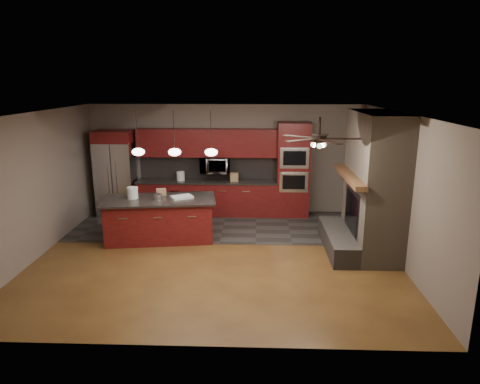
{
  "coord_description": "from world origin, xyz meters",
  "views": [
    {
      "loc": [
        0.75,
        -7.89,
        3.38
      ],
      "look_at": [
        0.44,
        0.6,
        1.16
      ],
      "focal_mm": 32.0,
      "sensor_mm": 36.0,
      "label": 1
    }
  ],
  "objects_px": {
    "refrigerator": "(116,173)",
    "cardboard_box": "(161,192)",
    "kitchen_island": "(160,219)",
    "paint_can": "(158,197)",
    "microwave": "(215,165)",
    "oven_tower": "(293,170)",
    "paint_tray": "(182,197)",
    "white_bucket": "(133,193)",
    "counter_box": "(234,177)",
    "counter_bucket": "(181,176)"
  },
  "relations": [
    {
      "from": "oven_tower",
      "to": "cardboard_box",
      "type": "height_order",
      "value": "oven_tower"
    },
    {
      "from": "kitchen_island",
      "to": "white_bucket",
      "type": "bearing_deg",
      "value": 170.63
    },
    {
      "from": "paint_can",
      "to": "oven_tower",
      "type": "bearing_deg",
      "value": 31.86
    },
    {
      "from": "white_bucket",
      "to": "paint_can",
      "type": "bearing_deg",
      "value": -6.0
    },
    {
      "from": "refrigerator",
      "to": "white_bucket",
      "type": "distance_m",
      "value": 1.97
    },
    {
      "from": "refrigerator",
      "to": "paint_tray",
      "type": "xyz_separation_m",
      "value": [
        1.96,
        -1.67,
        -0.15
      ]
    },
    {
      "from": "white_bucket",
      "to": "refrigerator",
      "type": "bearing_deg",
      "value": 117.54
    },
    {
      "from": "oven_tower",
      "to": "kitchen_island",
      "type": "distance_m",
      "value": 3.6
    },
    {
      "from": "microwave",
      "to": "paint_can",
      "type": "bearing_deg",
      "value": -118.37
    },
    {
      "from": "counter_bucket",
      "to": "counter_box",
      "type": "bearing_deg",
      "value": -2.08
    },
    {
      "from": "oven_tower",
      "to": "paint_tray",
      "type": "distance_m",
      "value": 3.08
    },
    {
      "from": "kitchen_island",
      "to": "microwave",
      "type": "bearing_deg",
      "value": 53.46
    },
    {
      "from": "refrigerator",
      "to": "cardboard_box",
      "type": "bearing_deg",
      "value": -44.4
    },
    {
      "from": "paint_tray",
      "to": "counter_bucket",
      "type": "height_order",
      "value": "counter_bucket"
    },
    {
      "from": "paint_tray",
      "to": "counter_box",
      "type": "xyz_separation_m",
      "value": [
        1.05,
        1.7,
        0.07
      ]
    },
    {
      "from": "refrigerator",
      "to": "kitchen_island",
      "type": "distance_m",
      "value": 2.38
    },
    {
      "from": "paint_can",
      "to": "counter_box",
      "type": "xyz_separation_m",
      "value": [
        1.54,
        1.83,
        0.03
      ]
    },
    {
      "from": "paint_can",
      "to": "microwave",
      "type": "bearing_deg",
      "value": 61.63
    },
    {
      "from": "microwave",
      "to": "kitchen_island",
      "type": "distance_m",
      "value": 2.31
    },
    {
      "from": "oven_tower",
      "to": "counter_box",
      "type": "height_order",
      "value": "oven_tower"
    },
    {
      "from": "oven_tower",
      "to": "paint_tray",
      "type": "xyz_separation_m",
      "value": [
        -2.53,
        -1.75,
        -0.25
      ]
    },
    {
      "from": "paint_can",
      "to": "paint_tray",
      "type": "bearing_deg",
      "value": 14.98
    },
    {
      "from": "microwave",
      "to": "paint_tray",
      "type": "distance_m",
      "value": 1.92
    },
    {
      "from": "oven_tower",
      "to": "paint_can",
      "type": "distance_m",
      "value": 3.56
    },
    {
      "from": "counter_bucket",
      "to": "paint_tray",
      "type": "bearing_deg",
      "value": -79.54
    },
    {
      "from": "counter_bucket",
      "to": "paint_can",
      "type": "bearing_deg",
      "value": -95.02
    },
    {
      "from": "cardboard_box",
      "to": "counter_bucket",
      "type": "height_order",
      "value": "counter_bucket"
    },
    {
      "from": "kitchen_island",
      "to": "paint_can",
      "type": "xyz_separation_m",
      "value": [
        -0.01,
        -0.04,
        0.51
      ]
    },
    {
      "from": "cardboard_box",
      "to": "counter_box",
      "type": "bearing_deg",
      "value": 26.52
    },
    {
      "from": "refrigerator",
      "to": "counter_box",
      "type": "distance_m",
      "value": 3.01
    },
    {
      "from": "white_bucket",
      "to": "cardboard_box",
      "type": "xyz_separation_m",
      "value": [
        0.55,
        0.32,
        -0.06
      ]
    },
    {
      "from": "counter_box",
      "to": "kitchen_island",
      "type": "bearing_deg",
      "value": -130.43
    },
    {
      "from": "microwave",
      "to": "kitchen_island",
      "type": "height_order",
      "value": "microwave"
    },
    {
      "from": "paint_can",
      "to": "paint_tray",
      "type": "distance_m",
      "value": 0.51
    },
    {
      "from": "kitchen_island",
      "to": "counter_bucket",
      "type": "relative_size",
      "value": 10.97
    },
    {
      "from": "paint_tray",
      "to": "microwave",
      "type": "bearing_deg",
      "value": 43.84
    },
    {
      "from": "refrigerator",
      "to": "counter_bucket",
      "type": "height_order",
      "value": "refrigerator"
    },
    {
      "from": "cardboard_box",
      "to": "paint_can",
      "type": "bearing_deg",
      "value": -104.89
    },
    {
      "from": "paint_tray",
      "to": "counter_bucket",
      "type": "xyz_separation_m",
      "value": [
        -0.32,
        1.75,
        0.07
      ]
    },
    {
      "from": "kitchen_island",
      "to": "paint_tray",
      "type": "bearing_deg",
      "value": 2.49
    },
    {
      "from": "white_bucket",
      "to": "microwave",
      "type": "bearing_deg",
      "value": 49.49
    },
    {
      "from": "oven_tower",
      "to": "counter_bucket",
      "type": "xyz_separation_m",
      "value": [
        -2.85,
        0.01,
        -0.18
      ]
    },
    {
      "from": "white_bucket",
      "to": "counter_bucket",
      "type": "relative_size",
      "value": 1.08
    },
    {
      "from": "paint_tray",
      "to": "counter_box",
      "type": "bearing_deg",
      "value": 29.2
    },
    {
      "from": "refrigerator",
      "to": "paint_can",
      "type": "height_order",
      "value": "refrigerator"
    },
    {
      "from": "kitchen_island",
      "to": "paint_can",
      "type": "height_order",
      "value": "paint_can"
    },
    {
      "from": "microwave",
      "to": "counter_box",
      "type": "bearing_deg",
      "value": -11.34
    },
    {
      "from": "kitchen_island",
      "to": "cardboard_box",
      "type": "xyz_separation_m",
      "value": [
        -0.02,
        0.33,
        0.52
      ]
    },
    {
      "from": "kitchen_island",
      "to": "counter_bucket",
      "type": "xyz_separation_m",
      "value": [
        0.16,
        1.84,
        0.55
      ]
    },
    {
      "from": "oven_tower",
      "to": "paint_can",
      "type": "height_order",
      "value": "oven_tower"
    }
  ]
}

